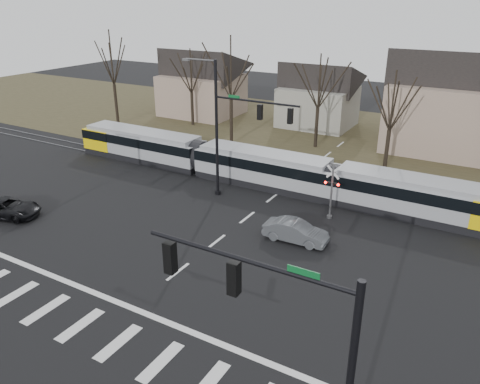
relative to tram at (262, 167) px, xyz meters
The scene contains 16 objects.
ground 16.20m from the tram, 82.93° to the right, with size 140.00×140.00×0.00m, color black.
grass_verge 16.20m from the tram, 82.93° to the left, with size 140.00×28.00×0.01m, color #38331E.
crosswalk 20.16m from the tram, 84.33° to the right, with size 27.00×2.60×0.01m.
stop_line 17.98m from the tram, 83.64° to the right, with size 28.00×0.35×0.01m, color silver.
lane_dashes 2.51m from the tram, ahead, with size 0.18×30.00×0.01m.
rail_pair 2.51m from the tram, ahead, with size 90.00×1.52×0.06m.
tram is the anchor object (origin of this frame).
sedan 9.75m from the tram, 49.94° to the right, with size 4.14×1.58×1.35m, color #515458.
suv 19.06m from the tram, 131.87° to the right, with size 5.18×3.57×1.32m, color black.
signal_pole_near_right 25.37m from the tram, 61.19° to the right, with size 6.72×0.44×8.00m.
signal_pole_far 5.45m from the tram, 96.88° to the right, with size 9.28×0.44×10.20m.
rail_crossing_signal 7.69m from the tram, 24.66° to the right, with size 1.08×0.36×4.00m.
tree_row 11.30m from the tram, 68.27° to the left, with size 59.20×7.20×10.00m.
house_a 25.63m from the tram, 135.02° to the left, with size 9.72×8.64×8.60m.
house_b 20.37m from the tram, 98.57° to the left, with size 8.64×7.56×7.65m.
house_c 20.57m from the tram, 57.13° to the left, with size 10.80×8.64×10.10m.
Camera 1 is at (14.19, -15.69, 14.32)m, focal length 35.00 mm.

